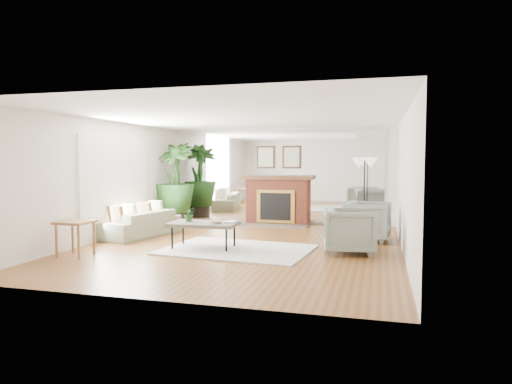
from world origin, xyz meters
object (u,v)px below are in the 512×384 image
(coffee_table, at_px, (204,225))
(side_table, at_px, (75,227))
(armchair_front, at_px, (350,231))
(floor_lamp, at_px, (365,169))
(fireplace, at_px, (277,199))
(armchair_back, at_px, (368,221))
(potted_ficus, at_px, (175,181))
(sofa, at_px, (142,224))

(coffee_table, xyz_separation_m, side_table, (-1.91, -1.20, 0.06))
(armchair_front, xyz_separation_m, side_table, (-4.58, -1.52, 0.11))
(coffee_table, height_order, floor_lamp, floor_lamp)
(fireplace, relative_size, armchair_back, 2.27)
(side_table, bearing_deg, armchair_back, 30.86)
(coffee_table, distance_m, potted_ficus, 3.67)
(armchair_front, xyz_separation_m, floor_lamp, (0.18, 2.25, 1.07))
(coffee_table, bearing_deg, potted_ficus, 123.55)
(armchair_back, xyz_separation_m, floor_lamp, (-0.11, 0.86, 1.07))
(armchair_back, bearing_deg, floor_lamp, 13.54)
(side_table, bearing_deg, coffee_table, 32.21)
(armchair_back, height_order, armchair_front, armchair_back)
(sofa, height_order, side_table, side_table)
(sofa, bearing_deg, armchair_back, 110.09)
(armchair_back, relative_size, armchair_front, 1.01)
(coffee_table, distance_m, armchair_back, 3.42)
(coffee_table, distance_m, sofa, 2.09)
(coffee_table, distance_m, side_table, 2.25)
(fireplace, xyz_separation_m, potted_ficus, (-2.60, -0.64, 0.48))
(sofa, distance_m, armchair_front, 4.57)
(sofa, relative_size, potted_ficus, 0.90)
(potted_ficus, height_order, floor_lamp, potted_ficus)
(fireplace, relative_size, coffee_table, 1.60)
(coffee_table, height_order, side_table, side_table)
(sofa, distance_m, side_table, 2.18)
(potted_ficus, bearing_deg, side_table, -88.82)
(fireplace, bearing_deg, side_table, -117.43)
(side_table, xyz_separation_m, floor_lamp, (4.76, 3.77, 0.96))
(side_table, bearing_deg, floor_lamp, 38.38)
(floor_lamp, bearing_deg, coffee_table, -138.00)
(coffee_table, bearing_deg, armchair_front, 6.78)
(side_table, bearing_deg, fireplace, 62.57)
(fireplace, distance_m, coffee_table, 3.70)
(coffee_table, xyz_separation_m, potted_ficus, (-1.99, 3.00, 0.68))
(armchair_back, bearing_deg, coffee_table, 126.49)
(coffee_table, bearing_deg, fireplace, 80.54)
(sofa, bearing_deg, side_table, 9.69)
(sofa, height_order, armchair_front, armchair_front)
(sofa, bearing_deg, fireplace, 148.87)
(sofa, distance_m, floor_lamp, 5.10)
(sofa, xyz_separation_m, floor_lamp, (4.69, 1.60, 1.20))
(armchair_front, distance_m, potted_ficus, 5.44)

